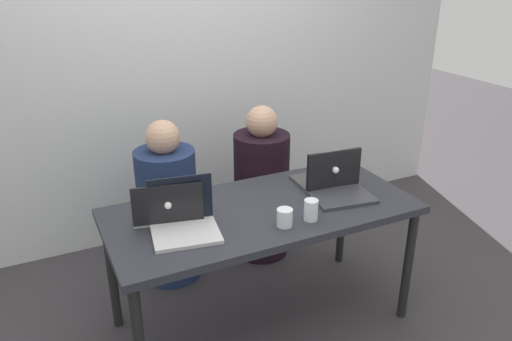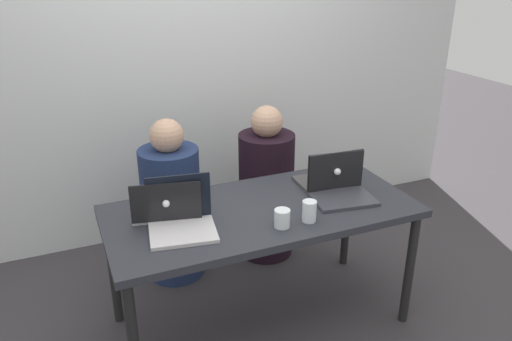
# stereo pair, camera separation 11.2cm
# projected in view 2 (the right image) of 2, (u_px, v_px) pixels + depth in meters

# --- Properties ---
(ground_plane) EXTENTS (12.00, 12.00, 0.00)m
(ground_plane) POSITION_uv_depth(u_px,v_px,m) (261.00, 319.00, 2.84)
(ground_plane) COLOR #383438
(back_wall) EXTENTS (4.50, 0.10, 2.46)m
(back_wall) POSITION_uv_depth(u_px,v_px,m) (189.00, 63.00, 3.43)
(back_wall) COLOR silver
(back_wall) RESTS_ON ground
(desk) EXTENTS (1.59, 0.73, 0.72)m
(desk) POSITION_uv_depth(u_px,v_px,m) (261.00, 219.00, 2.59)
(desk) COLOR #282A31
(desk) RESTS_ON ground
(person_on_left) EXTENTS (0.40, 0.40, 1.04)m
(person_on_left) POSITION_uv_depth(u_px,v_px,m) (172.00, 208.00, 3.10)
(person_on_left) COLOR navy
(person_on_left) RESTS_ON ground
(person_on_right) EXTENTS (0.41, 0.41, 1.05)m
(person_on_right) POSITION_uv_depth(u_px,v_px,m) (266.00, 191.00, 3.33)
(person_on_right) COLOR black
(person_on_right) RESTS_ON ground
(laptop_front_left) EXTENTS (0.34, 0.31, 0.24)m
(laptop_front_left) POSITION_uv_depth(u_px,v_px,m) (181.00, 219.00, 2.34)
(laptop_front_left) COLOR silver
(laptop_front_left) RESTS_ON desk
(laptop_back_left) EXTENTS (0.37, 0.29, 0.21)m
(laptop_back_left) POSITION_uv_depth(u_px,v_px,m) (167.00, 208.00, 2.46)
(laptop_back_left) COLOR silver
(laptop_back_left) RESTS_ON desk
(laptop_back_right) EXTENTS (0.33, 0.28, 0.23)m
(laptop_back_right) POSITION_uv_depth(u_px,v_px,m) (329.00, 178.00, 2.79)
(laptop_back_right) COLOR #3B3939
(laptop_back_right) RESTS_ON desk
(laptop_front_right) EXTENTS (0.35, 0.29, 0.23)m
(laptop_front_right) POSITION_uv_depth(u_px,v_px,m) (340.00, 189.00, 2.66)
(laptop_front_right) COLOR #36373F
(laptop_front_right) RESTS_ON desk
(water_glass_right) EXTENTS (0.07, 0.07, 0.11)m
(water_glass_right) POSITION_uv_depth(u_px,v_px,m) (309.00, 212.00, 2.42)
(water_glass_right) COLOR white
(water_glass_right) RESTS_ON desk
(water_glass_center) EXTENTS (0.08, 0.08, 0.09)m
(water_glass_center) POSITION_uv_depth(u_px,v_px,m) (282.00, 219.00, 2.37)
(water_glass_center) COLOR white
(water_glass_center) RESTS_ON desk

